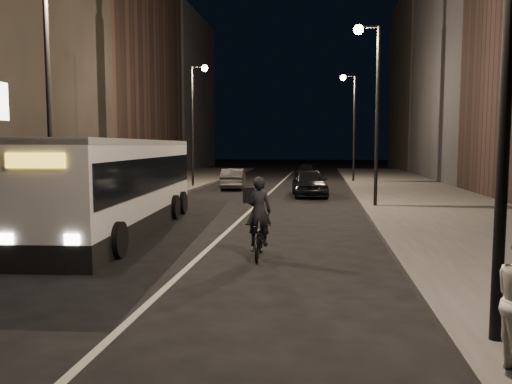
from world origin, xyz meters
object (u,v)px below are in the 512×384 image
(streetlight_right_mid, at_px, (372,91))
(streetlight_left_near, at_px, (55,68))
(city_bus, at_px, (120,182))
(car_near, at_px, (309,182))
(streetlight_right_far, at_px, (351,113))
(car_far, at_px, (307,170))
(streetlight_left_far, at_px, (196,109))
(car_mid, at_px, (233,179))
(cyclist_on_bicycle, at_px, (259,231))

(streetlight_right_mid, xyz_separation_m, streetlight_left_near, (-10.66, -8.00, 0.00))
(city_bus, xyz_separation_m, car_near, (6.06, 12.60, -0.89))
(streetlight_right_far, height_order, car_far, streetlight_right_far)
(streetlight_left_far, xyz_separation_m, city_bus, (1.73, -17.23, -3.68))
(streetlight_right_far, bearing_deg, streetlight_left_near, -113.96)
(car_mid, bearing_deg, car_near, 135.71)
(streetlight_right_mid, xyz_separation_m, streetlight_right_far, (0.00, 16.00, 0.00))
(city_bus, bearing_deg, streetlight_right_mid, 34.39)
(streetlight_right_far, xyz_separation_m, city_bus, (-8.93, -23.23, -3.68))
(streetlight_right_far, height_order, cyclist_on_bicycle, streetlight_right_far)
(city_bus, bearing_deg, car_near, 59.72)
(city_bus, bearing_deg, cyclist_on_bicycle, -38.29)
(streetlight_right_far, distance_m, streetlight_left_near, 26.26)
(cyclist_on_bicycle, distance_m, car_near, 16.07)
(streetlight_right_far, distance_m, cyclist_on_bicycle, 27.34)
(car_near, height_order, car_far, car_near)
(streetlight_right_far, relative_size, city_bus, 0.70)
(streetlight_right_far, height_order, streetlight_left_near, same)
(streetlight_left_far, xyz_separation_m, car_near, (7.79, -4.63, -4.57))
(cyclist_on_bicycle, bearing_deg, streetlight_right_far, 79.39)
(streetlight_left_near, relative_size, car_far, 2.00)
(streetlight_right_far, height_order, car_near, streetlight_right_far)
(car_near, bearing_deg, streetlight_left_far, 143.33)
(car_far, bearing_deg, cyclist_on_bicycle, -83.77)
(streetlight_left_near, xyz_separation_m, car_mid, (2.64, 17.51, -4.68))
(streetlight_right_far, height_order, city_bus, streetlight_right_far)
(streetlight_left_near, bearing_deg, city_bus, 23.99)
(streetlight_left_far, relative_size, cyclist_on_bicycle, 3.82)
(streetlight_left_near, height_order, city_bus, streetlight_left_near)
(car_near, bearing_deg, car_mid, 135.26)
(streetlight_left_far, height_order, cyclist_on_bicycle, streetlight_left_far)
(city_bus, bearing_deg, streetlight_right_far, 64.37)
(cyclist_on_bicycle, bearing_deg, streetlight_right_mid, 67.98)
(streetlight_left_far, bearing_deg, streetlight_left_near, -90.00)
(streetlight_left_far, bearing_deg, car_near, -30.69)
(streetlight_right_mid, xyz_separation_m, city_bus, (-8.93, -7.23, -3.68))
(streetlight_right_mid, height_order, streetlight_left_near, same)
(streetlight_right_far, distance_m, car_near, 11.92)
(car_near, relative_size, car_far, 1.15)
(streetlight_left_far, bearing_deg, streetlight_right_far, 29.36)
(city_bus, distance_m, cyclist_on_bicycle, 6.28)
(streetlight_right_mid, distance_m, city_bus, 12.07)
(cyclist_on_bicycle, bearing_deg, streetlight_left_near, 156.25)
(car_near, distance_m, car_mid, 6.60)
(car_mid, bearing_deg, streetlight_right_far, -146.54)
(city_bus, height_order, car_mid, city_bus)
(car_far, bearing_deg, car_near, -81.19)
(streetlight_right_far, distance_m, city_bus, 25.16)
(city_bus, bearing_deg, streetlight_left_far, 91.14)
(streetlight_left_near, distance_m, car_near, 16.14)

